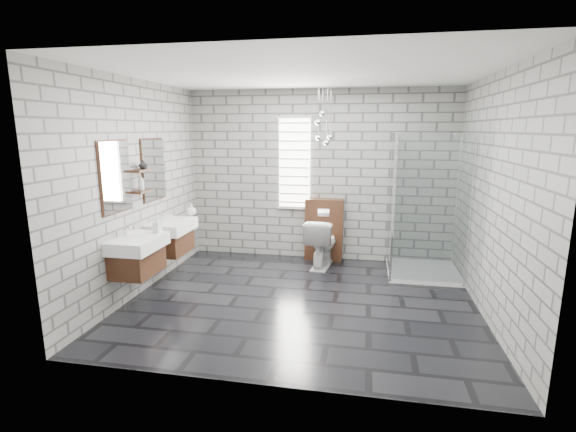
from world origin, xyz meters
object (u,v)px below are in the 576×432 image
(cistern_panel, at_px, (324,230))
(toilet, at_px, (322,243))
(vanity_right, at_px, (169,228))
(shower_enclosure, at_px, (418,242))
(vanity_left, at_px, (135,245))

(cistern_panel, distance_m, toilet, 0.37)
(vanity_right, relative_size, shower_enclosure, 0.77)
(vanity_left, relative_size, toilet, 2.09)
(cistern_panel, xyz_separation_m, shower_enclosure, (1.40, -0.52, 0.00))
(shower_enclosure, bearing_deg, vanity_right, -166.62)
(vanity_right, relative_size, cistern_panel, 1.57)
(vanity_right, xyz_separation_m, cistern_panel, (2.01, 1.33, -0.26))
(cistern_panel, relative_size, toilet, 1.33)
(vanity_right, distance_m, cistern_panel, 2.42)
(vanity_right, distance_m, shower_enclosure, 3.51)
(shower_enclosure, bearing_deg, cistern_panel, 159.74)
(vanity_right, distance_m, toilet, 2.27)
(cistern_panel, height_order, shower_enclosure, shower_enclosure)
(cistern_panel, xyz_separation_m, toilet, (-0.00, -0.34, -0.12))
(vanity_right, relative_size, toilet, 2.09)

